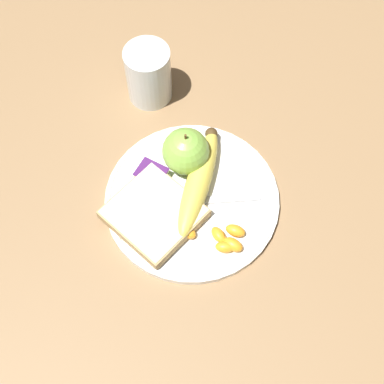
# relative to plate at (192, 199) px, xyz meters

# --- Properties ---
(ground_plane) EXTENTS (3.00, 3.00, 0.00)m
(ground_plane) POSITION_rel_plate_xyz_m (0.00, 0.00, -0.01)
(ground_plane) COLOR olive
(plate) EXTENTS (0.26, 0.26, 0.01)m
(plate) POSITION_rel_plate_xyz_m (0.00, 0.00, 0.00)
(plate) COLOR white
(plate) RESTS_ON ground_plane
(juice_glass) EXTENTS (0.07, 0.07, 0.10)m
(juice_glass) POSITION_rel_plate_xyz_m (-0.16, 0.15, 0.04)
(juice_glass) COLOR silver
(juice_glass) RESTS_ON ground_plane
(apple) EXTENTS (0.07, 0.07, 0.08)m
(apple) POSITION_rel_plate_xyz_m (-0.04, 0.05, 0.04)
(apple) COLOR #84BC47
(apple) RESTS_ON plate
(banana) EXTENTS (0.08, 0.19, 0.04)m
(banana) POSITION_rel_plate_xyz_m (-0.00, 0.02, 0.02)
(banana) COLOR #E0CC4C
(banana) RESTS_ON plate
(bread_slice) EXTENTS (0.15, 0.14, 0.02)m
(bread_slice) POSITION_rel_plate_xyz_m (-0.03, -0.05, 0.02)
(bread_slice) COLOR tan
(bread_slice) RESTS_ON plate
(fork) EXTENTS (0.14, 0.10, 0.00)m
(fork) POSITION_rel_plate_xyz_m (0.01, -0.00, 0.01)
(fork) COLOR #B2B2B7
(fork) RESTS_ON plate
(jam_packet) EXTENTS (0.04, 0.04, 0.02)m
(jam_packet) POSITION_rel_plate_xyz_m (-0.07, -0.00, 0.01)
(jam_packet) COLOR white
(jam_packet) RESTS_ON plate
(orange_segment_0) EXTENTS (0.02, 0.03, 0.01)m
(orange_segment_0) POSITION_rel_plate_xyz_m (0.02, -0.04, 0.01)
(orange_segment_0) COLOR orange
(orange_segment_0) RESTS_ON plate
(orange_segment_1) EXTENTS (0.03, 0.02, 0.02)m
(orange_segment_1) POSITION_rel_plate_xyz_m (0.02, -0.05, 0.01)
(orange_segment_1) COLOR orange
(orange_segment_1) RESTS_ON plate
(orange_segment_2) EXTENTS (0.03, 0.02, 0.02)m
(orange_segment_2) POSITION_rel_plate_xyz_m (0.08, -0.02, 0.01)
(orange_segment_2) COLOR orange
(orange_segment_2) RESTS_ON plate
(orange_segment_3) EXTENTS (0.03, 0.02, 0.02)m
(orange_segment_3) POSITION_rel_plate_xyz_m (0.09, -0.04, 0.01)
(orange_segment_3) COLOR orange
(orange_segment_3) RESTS_ON plate
(orange_segment_4) EXTENTS (0.03, 0.03, 0.02)m
(orange_segment_4) POSITION_rel_plate_xyz_m (0.08, -0.05, 0.01)
(orange_segment_4) COLOR orange
(orange_segment_4) RESTS_ON plate
(orange_segment_5) EXTENTS (0.03, 0.03, 0.02)m
(orange_segment_5) POSITION_rel_plate_xyz_m (0.06, -0.04, 0.01)
(orange_segment_5) COLOR orange
(orange_segment_5) RESTS_ON plate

